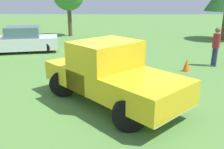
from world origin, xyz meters
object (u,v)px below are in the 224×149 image
(sedan_near, at_px, (21,40))
(person_bystander, at_px, (216,45))
(pickup_truck, at_px, (109,72))
(traffic_cone, at_px, (187,65))

(sedan_near, distance_m, person_bystander, 10.48)
(pickup_truck, relative_size, traffic_cone, 8.29)
(sedan_near, relative_size, person_bystander, 2.55)
(person_bystander, height_order, traffic_cone, person_bystander)
(person_bystander, distance_m, traffic_cone, 1.89)
(sedan_near, height_order, traffic_cone, sedan_near)
(pickup_truck, distance_m, sedan_near, 8.86)
(person_bystander, bearing_deg, pickup_truck, -146.23)
(traffic_cone, bearing_deg, person_bystander, -149.88)
(sedan_near, xyz_separation_m, traffic_cone, (-8.55, 3.80, -0.39))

